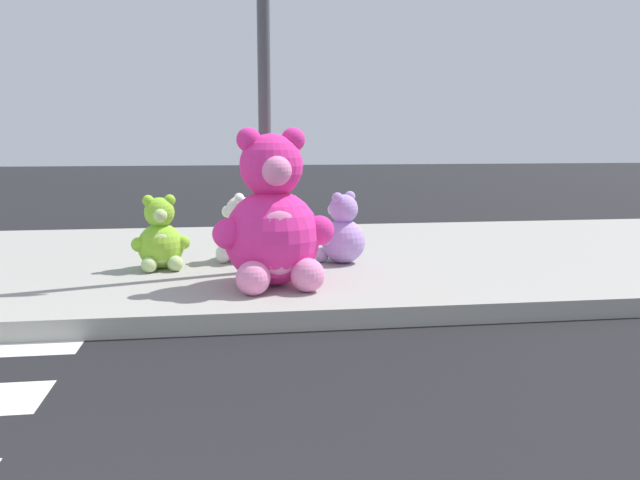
% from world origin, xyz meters
% --- Properties ---
extents(sidewalk, '(28.00, 4.40, 0.15)m').
position_xyz_m(sidewalk, '(0.00, 5.20, 0.07)').
color(sidewalk, '#9E9B93').
rests_on(sidewalk, ground_plane).
extents(sign_pole, '(0.56, 0.11, 3.20)m').
position_xyz_m(sign_pole, '(1.00, 4.40, 1.85)').
color(sign_pole, '#4C4C51').
rests_on(sign_pole, sidewalk).
extents(plush_pink_large, '(0.98, 0.88, 1.27)m').
position_xyz_m(plush_pink_large, '(1.02, 3.81, 0.66)').
color(plush_pink_large, '#F22D93').
rests_on(plush_pink_large, sidewalk).
extents(plush_white, '(0.44, 0.51, 0.65)m').
position_xyz_m(plush_white, '(0.76, 4.93, 0.41)').
color(plush_white, white).
rests_on(plush_white, sidewalk).
extents(plush_lime, '(0.52, 0.47, 0.68)m').
position_xyz_m(plush_lime, '(0.05, 4.63, 0.42)').
color(plush_lime, '#8CD133').
rests_on(plush_lime, sidewalk).
extents(plush_lavender, '(0.49, 0.49, 0.68)m').
position_xyz_m(plush_lavender, '(1.74, 4.69, 0.42)').
color(plush_lavender, '#B28CD8').
rests_on(plush_lavender, sidewalk).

